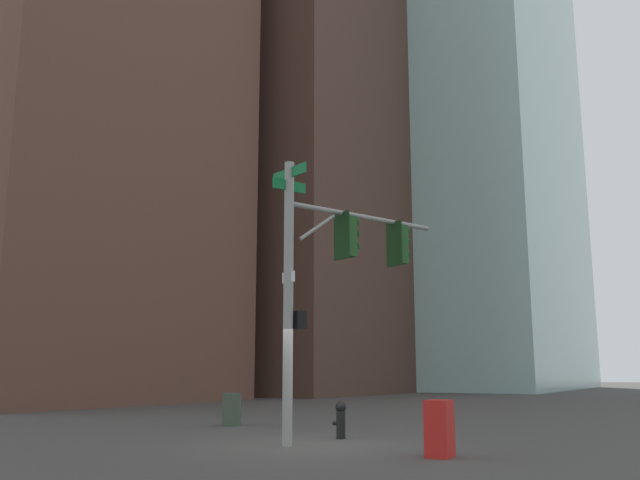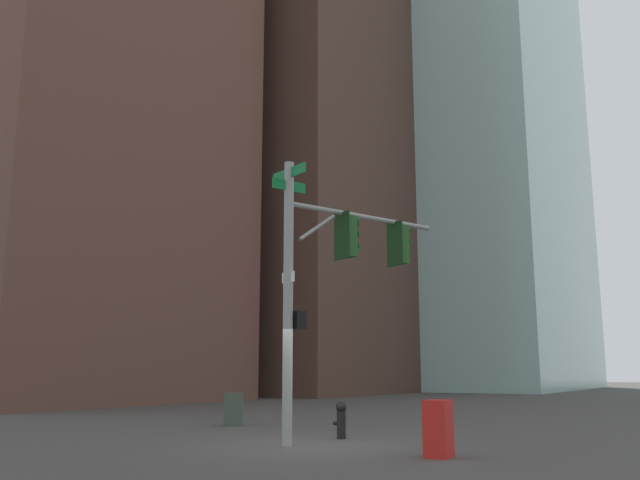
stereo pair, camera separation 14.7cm
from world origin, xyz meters
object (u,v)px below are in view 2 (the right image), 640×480
at_px(signal_pole_assembly, 336,263).
at_px(fire_hydrant, 341,419).
at_px(newspaper_box, 438,429).
at_px(litter_bin, 233,409).

height_order(signal_pole_assembly, fire_hydrant, signal_pole_assembly).
bearing_deg(newspaper_box, litter_bin, -30.97).
relative_size(litter_bin, newspaper_box, 0.90).
distance_m(signal_pole_assembly, newspaper_box, 4.93).
height_order(fire_hydrant, litter_bin, litter_bin).
xyz_separation_m(signal_pole_assembly, litter_bin, (5.05, -2.62, -3.64)).
relative_size(fire_hydrant, litter_bin, 0.92).
bearing_deg(signal_pole_assembly, newspaper_box, -94.55).
bearing_deg(fire_hydrant, litter_bin, -21.34).
height_order(signal_pole_assembly, litter_bin, signal_pole_assembly).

